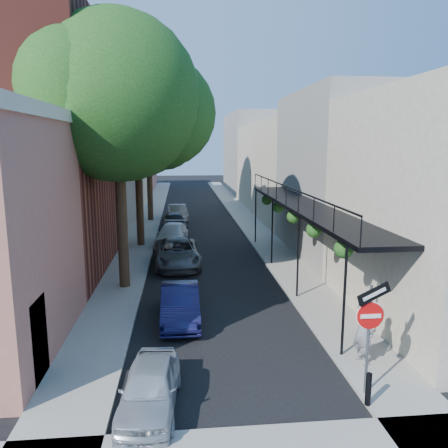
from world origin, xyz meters
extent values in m
plane|color=black|center=(0.00, 0.00, 0.00)|extent=(160.00, 160.00, 0.00)
cube|color=black|center=(0.00, 30.00, 0.01)|extent=(6.00, 64.00, 0.01)
cube|color=gray|center=(-4.00, 30.00, 0.06)|extent=(2.00, 64.00, 0.12)
cube|color=gray|center=(4.00, 30.00, 0.06)|extent=(2.00, 64.00, 0.12)
cube|color=beige|center=(-5.05, 2.50, 1.20)|extent=(0.10, 1.20, 2.20)
cube|color=maroon|center=(-10.00, 14.00, 6.00)|extent=(10.00, 12.00, 12.00)
cube|color=gray|center=(-5.02, 14.00, 8.00)|extent=(0.06, 7.00, 4.00)
cube|color=gray|center=(-9.00, 26.00, 4.50)|extent=(8.00, 12.00, 9.00)
cube|color=beige|center=(-9.00, 40.00, 5.00)|extent=(8.00, 16.00, 10.00)
cube|color=#B5725C|center=(-9.00, 54.00, 4.00)|extent=(8.00, 12.00, 8.00)
cube|color=gray|center=(9.00, 15.00, 4.50)|extent=(8.00, 10.00, 9.00)
cube|color=beige|center=(9.00, 30.00, 4.00)|extent=(8.00, 20.00, 8.00)
cube|color=gray|center=(9.00, 48.00, 5.00)|extent=(8.00, 16.00, 10.00)
cube|color=black|center=(4.20, 10.00, 3.50)|extent=(2.00, 16.00, 0.15)
cube|color=black|center=(3.25, 10.00, 4.38)|extent=(0.05, 16.00, 0.05)
cylinder|color=black|center=(3.30, 3.00, 1.81)|extent=(0.08, 0.08, 3.40)
cylinder|color=black|center=(3.30, 18.00, 1.81)|extent=(0.08, 0.08, 3.40)
sphere|color=#124012|center=(3.60, 4.00, 3.05)|extent=(0.60, 0.60, 0.60)
sphere|color=#124012|center=(3.60, 10.00, 3.05)|extent=(0.60, 0.60, 0.60)
sphere|color=#124012|center=(3.60, 16.00, 3.05)|extent=(0.60, 0.60, 0.60)
cylinder|color=#595B60|center=(3.15, 1.00, 1.45)|extent=(0.07, 0.07, 2.90)
cylinder|color=red|center=(3.15, 0.96, 2.15)|extent=(0.66, 0.04, 0.66)
cube|color=white|center=(3.15, 0.93, 2.15)|extent=(0.50, 0.02, 0.10)
cylinder|color=white|center=(3.15, 0.98, 2.15)|extent=(0.70, 0.02, 0.70)
cube|color=black|center=(3.20, 0.95, 2.70)|extent=(0.89, 0.15, 0.58)
cube|color=white|center=(3.20, 0.92, 2.70)|extent=(0.60, 0.10, 0.31)
cylinder|color=black|center=(3.00, 0.50, 0.52)|extent=(0.14, 0.14, 0.80)
cylinder|color=#2F1F13|center=(-3.80, 10.00, 3.50)|extent=(0.44, 0.44, 7.00)
sphere|color=#124012|center=(-3.80, 10.00, 8.02)|extent=(6.80, 6.80, 6.80)
sphere|color=#124012|center=(-2.10, 11.02, 7.52)|extent=(4.76, 4.76, 4.76)
cylinder|color=#2F1F13|center=(-3.80, 18.00, 3.15)|extent=(0.44, 0.44, 6.30)
sphere|color=#124012|center=(-3.80, 18.00, 7.20)|extent=(6.00, 6.00, 6.00)
sphere|color=#124012|center=(-2.30, 18.90, 6.70)|extent=(4.20, 4.20, 4.20)
cylinder|color=#2F1F13|center=(-3.80, 27.00, 3.67)|extent=(0.44, 0.44, 7.35)
sphere|color=#124012|center=(-3.80, 27.00, 8.40)|extent=(7.00, 7.00, 7.00)
sphere|color=#124012|center=(-2.05, 28.05, 7.90)|extent=(4.90, 4.90, 4.90)
imported|color=#99A1A9|center=(-2.11, 1.02, 0.56)|extent=(1.52, 3.34, 1.11)
imported|color=#12123A|center=(-1.40, 6.24, 0.62)|extent=(1.36, 3.80, 1.25)
imported|color=#4D4F53|center=(-1.54, 13.43, 0.67)|extent=(2.46, 4.93, 1.34)
imported|color=silver|center=(-1.90, 18.33, 0.63)|extent=(2.24, 4.53, 1.27)
imported|color=black|center=(-1.78, 22.75, 0.66)|extent=(1.97, 4.03, 1.32)
imported|color=slate|center=(-1.59, 27.10, 0.64)|extent=(1.77, 4.02, 1.28)
imported|color=slate|center=(3.70, 2.50, 1.12)|extent=(0.61, 0.81, 1.99)
camera|label=1|loc=(-1.29, -8.49, 6.18)|focal=35.00mm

